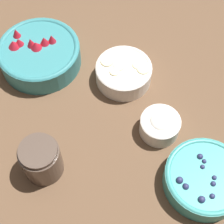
{
  "coord_description": "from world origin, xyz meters",
  "views": [
    {
      "loc": [
        -0.07,
        0.5,
        0.83
      ],
      "look_at": [
        -0.04,
        0.04,
        0.05
      ],
      "focal_mm": 60.0,
      "sensor_mm": 36.0,
      "label": 1
    }
  ],
  "objects": [
    {
      "name": "bowl_strawberries",
      "position": [
        0.16,
        -0.13,
        0.04
      ],
      "size": [
        0.22,
        0.22,
        0.09
      ],
      "color": "teal",
      "rests_on": "ground_plane"
    },
    {
      "name": "ground_plane",
      "position": [
        0.0,
        0.0,
        0.0
      ],
      "size": [
        4.0,
        4.0,
        0.0
      ],
      "primitive_type": "plane",
      "color": "brown"
    },
    {
      "name": "bowl_bananas",
      "position": [
        -0.07,
        -0.09,
        0.03
      ],
      "size": [
        0.15,
        0.15,
        0.06
      ],
      "color": "silver",
      "rests_on": "ground_plane"
    },
    {
      "name": "bowl_cream",
      "position": [
        -0.16,
        0.07,
        0.03
      ],
      "size": [
        0.1,
        0.1,
        0.06
      ],
      "color": "silver",
      "rests_on": "ground_plane"
    },
    {
      "name": "jar_chocolate",
      "position": [
        0.11,
        0.18,
        0.05
      ],
      "size": [
        0.09,
        0.09,
        0.1
      ],
      "color": "#4C3D33",
      "rests_on": "ground_plane"
    },
    {
      "name": "bowl_blueberries",
      "position": [
        -0.26,
        0.2,
        0.03
      ],
      "size": [
        0.18,
        0.18,
        0.06
      ],
      "color": "teal",
      "rests_on": "ground_plane"
    }
  ]
}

